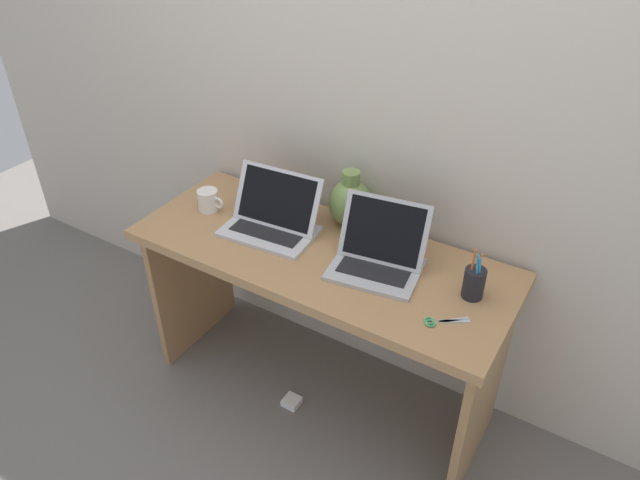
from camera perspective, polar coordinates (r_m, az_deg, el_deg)
The scene contains 10 objects.
ground_plane at distance 2.70m, azimuth -0.00°, elevation -14.14°, with size 6.00×6.00×0.00m, color slate.
back_wall at distance 2.22m, azimuth 4.47°, elevation 12.52°, with size 4.40×0.04×2.40m, color beige.
desk at distance 2.29m, azimuth -0.00°, elevation -4.44°, with size 1.44×0.57×0.75m.
laptop_left at distance 2.29m, azimuth -4.49°, elevation 2.35°, with size 0.37×0.26×0.22m.
laptop_right at distance 2.10m, azimuth 5.75°, elevation -1.06°, with size 0.34×0.29×0.23m.
green_vase at distance 2.30m, azimuth 2.92°, elevation 3.69°, with size 0.17×0.17×0.23m.
coffee_mug at distance 2.45m, azimuth -10.62°, elevation 3.76°, with size 0.12×0.08×0.09m.
pen_cup at distance 2.02m, azimuth 14.55°, elevation -3.97°, with size 0.07×0.07×0.18m.
scissors at distance 1.93m, azimuth 11.30°, elevation -7.67°, with size 0.13×0.11×0.01m.
power_brick at distance 2.64m, azimuth -2.73°, elevation -15.21°, with size 0.07×0.07×0.03m, color white.
Camera 1 is at (0.93, -1.51, 2.04)m, focal length 33.38 mm.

